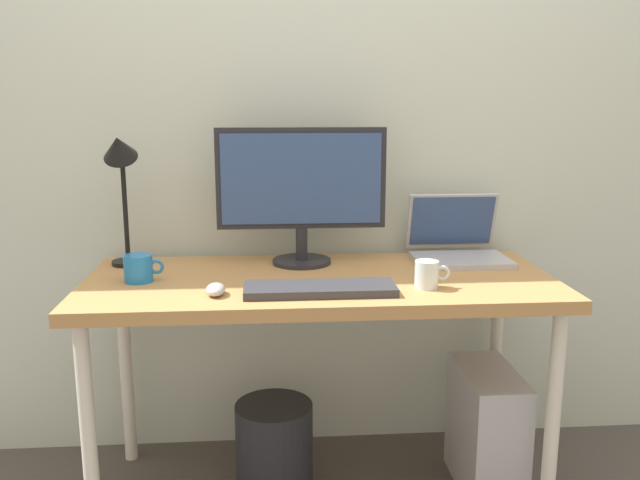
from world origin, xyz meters
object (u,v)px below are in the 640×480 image
(laptop, at_px, (457,243))
(keyboard, at_px, (320,289))
(desk, at_px, (320,298))
(mouse, at_px, (216,289))
(computer_tower, at_px, (486,430))
(wastebasket, at_px, (274,446))
(coffee_mug, at_px, (139,268))
(glass_cup, at_px, (427,274))
(monitor, at_px, (301,187))
(desk_lamp, at_px, (121,169))

(laptop, xyz_separation_m, keyboard, (-0.51, -0.38, -0.05))
(desk, bearing_deg, mouse, -151.04)
(computer_tower, xyz_separation_m, wastebasket, (-0.71, 0.06, -0.06))
(mouse, relative_size, wastebasket, 0.30)
(coffee_mug, distance_m, glass_cup, 0.88)
(mouse, xyz_separation_m, coffee_mug, (-0.25, 0.16, 0.03))
(coffee_mug, distance_m, wastebasket, 0.76)
(mouse, height_order, coffee_mug, coffee_mug)
(desk, bearing_deg, laptop, 22.27)
(laptop, bearing_deg, mouse, -155.06)
(desk, distance_m, monitor, 0.38)
(monitor, xyz_separation_m, keyboard, (0.03, -0.36, -0.25))
(desk, bearing_deg, monitor, 104.78)
(laptop, distance_m, mouse, 0.90)
(mouse, bearing_deg, desk_lamp, 132.11)
(monitor, xyz_separation_m, desk_lamp, (-0.59, 0.00, 0.07))
(desk_lamp, distance_m, keyboard, 0.79)
(keyboard, bearing_deg, mouse, 179.56)
(desk, relative_size, monitor, 2.60)
(keyboard, bearing_deg, computer_tower, 14.59)
(desk, relative_size, computer_tower, 3.51)
(keyboard, relative_size, coffee_mug, 3.60)
(wastebasket, bearing_deg, desk, -11.13)
(desk, distance_m, wastebasket, 0.55)
(desk_lamp, height_order, coffee_mug, desk_lamp)
(monitor, relative_size, keyboard, 1.29)
(laptop, relative_size, desk_lamp, 0.69)
(desk, height_order, laptop, laptop)
(desk, xyz_separation_m, keyboard, (-0.01, -0.18, 0.08))
(keyboard, distance_m, coffee_mug, 0.57)
(monitor, height_order, keyboard, monitor)
(glass_cup, distance_m, computer_tower, 0.64)
(coffee_mug, height_order, wastebasket, coffee_mug)
(laptop, distance_m, coffee_mug, 1.08)
(monitor, height_order, laptop, monitor)
(mouse, height_order, computer_tower, mouse)
(mouse, relative_size, glass_cup, 0.85)
(wastebasket, bearing_deg, glass_cup, -21.17)
(monitor, height_order, desk_lamp, desk_lamp)
(monitor, xyz_separation_m, wastebasket, (-0.10, -0.15, -0.86))
(computer_tower, bearing_deg, desk_lamp, 169.96)
(glass_cup, bearing_deg, desk, 154.28)
(mouse, xyz_separation_m, computer_tower, (0.87, 0.15, -0.55))
(monitor, bearing_deg, coffee_mug, -159.37)
(keyboard, distance_m, mouse, 0.30)
(monitor, distance_m, glass_cup, 0.54)
(desk, xyz_separation_m, wastebasket, (-0.15, 0.03, -0.53))
(coffee_mug, xyz_separation_m, computer_tower, (1.12, -0.02, -0.58))
(laptop, xyz_separation_m, mouse, (-0.81, -0.38, -0.04))
(glass_cup, bearing_deg, computer_tower, 25.89)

